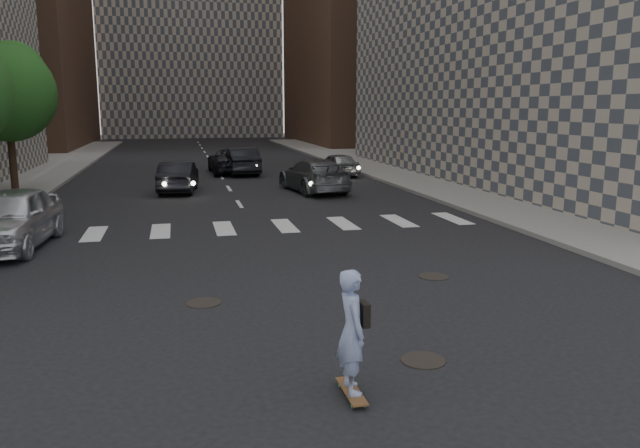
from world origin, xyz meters
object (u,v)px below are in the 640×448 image
(traffic_car_d, at_px, (337,164))
(silver_sedan, at_px, (10,218))
(traffic_car_a, at_px, (178,177))
(traffic_car_c, at_px, (231,161))
(traffic_car_e, at_px, (241,161))
(tree_c, at_px, (8,89))
(traffic_car_b, at_px, (314,175))
(skateboarder, at_px, (352,331))

(traffic_car_d, bearing_deg, silver_sedan, 42.31)
(traffic_car_a, bearing_deg, traffic_car_c, -105.06)
(traffic_car_a, distance_m, traffic_car_e, 7.88)
(traffic_car_a, distance_m, traffic_car_d, 10.14)
(tree_c, height_order, silver_sedan, tree_c)
(traffic_car_b, distance_m, traffic_car_d, 6.82)
(silver_sedan, distance_m, traffic_car_a, 11.74)
(silver_sedan, relative_size, traffic_car_a, 1.15)
(silver_sedan, xyz_separation_m, traffic_car_a, (4.64, 10.79, -0.14))
(traffic_car_b, relative_size, traffic_car_e, 1.11)
(silver_sedan, height_order, traffic_car_e, silver_sedan)
(skateboarder, relative_size, traffic_car_e, 0.38)
(traffic_car_c, bearing_deg, traffic_car_d, 152.41)
(silver_sedan, relative_size, traffic_car_c, 0.95)
(silver_sedan, bearing_deg, traffic_car_c, 72.39)
(traffic_car_c, relative_size, traffic_car_d, 1.36)
(tree_c, bearing_deg, traffic_car_c, 34.00)
(traffic_car_c, xyz_separation_m, traffic_car_d, (5.78, -2.79, -0.07))
(silver_sedan, bearing_deg, traffic_car_d, 54.37)
(traffic_car_b, xyz_separation_m, traffic_car_d, (2.76, 6.24, -0.11))
(skateboarder, distance_m, traffic_car_b, 20.77)
(traffic_car_c, xyz_separation_m, traffic_car_e, (0.55, -0.72, 0.05))
(silver_sedan, height_order, traffic_car_d, silver_sedan)
(silver_sedan, bearing_deg, tree_c, 106.94)
(traffic_car_a, bearing_deg, traffic_car_d, -144.23)
(skateboarder, height_order, traffic_car_c, skateboarder)
(tree_c, bearing_deg, traffic_car_d, 14.32)
(tree_c, height_order, skateboarder, tree_c)
(silver_sedan, distance_m, traffic_car_c, 20.05)
(traffic_car_a, height_order, traffic_car_c, traffic_car_c)
(tree_c, xyz_separation_m, traffic_car_d, (15.95, 4.07, -4.00))
(traffic_car_e, bearing_deg, skateboarder, 84.57)
(skateboarder, height_order, traffic_car_e, skateboarder)
(skateboarder, height_order, traffic_car_a, skateboarder)
(traffic_car_b, bearing_deg, traffic_car_d, -121.66)
(traffic_car_b, distance_m, traffic_car_e, 8.67)
(traffic_car_e, bearing_deg, traffic_car_a, 60.17)
(traffic_car_a, relative_size, traffic_car_e, 0.91)
(skateboarder, height_order, traffic_car_b, skateboarder)
(skateboarder, distance_m, silver_sedan, 12.85)
(traffic_car_a, distance_m, traffic_car_c, 8.31)
(skateboarder, distance_m, traffic_car_e, 28.74)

